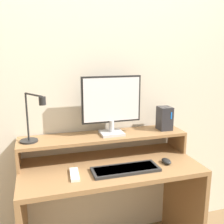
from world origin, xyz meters
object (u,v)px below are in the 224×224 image
object	(u,v)px
mouse	(166,161)
remote_control	(74,174)
monitor	(111,103)
keyboard	(126,169)
router_dock	(165,118)
desk_lamp	(32,124)

from	to	relation	value
mouse	remote_control	xyz separation A→B (m)	(-0.63, -0.00, -0.01)
monitor	keyboard	bearing A→B (deg)	-86.75
router_dock	remote_control	distance (m)	0.80
router_dock	desk_lamp	bearing A→B (deg)	-177.06
monitor	keyboard	world-z (taller)	monitor
keyboard	router_dock	bearing A→B (deg)	33.31
desk_lamp	router_dock	bearing A→B (deg)	2.94
monitor	router_dock	distance (m)	0.44
keyboard	remote_control	bearing A→B (deg)	175.77
router_dock	monitor	bearing A→B (deg)	179.87
desk_lamp	router_dock	world-z (taller)	desk_lamp
mouse	monitor	bearing A→B (deg)	143.19
desk_lamp	remote_control	xyz separation A→B (m)	(0.23, -0.19, -0.29)
monitor	remote_control	bearing A→B (deg)	-141.92
keyboard	monitor	bearing A→B (deg)	93.25
keyboard	desk_lamp	bearing A→B (deg)	158.68
monitor	router_dock	world-z (taller)	monitor
monitor	remote_control	size ratio (longest dim) A/B	2.44
keyboard	remote_control	distance (m)	0.33
monitor	mouse	bearing A→B (deg)	-36.81
mouse	keyboard	bearing A→B (deg)	-174.90
monitor	keyboard	size ratio (longest dim) A/B	0.98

